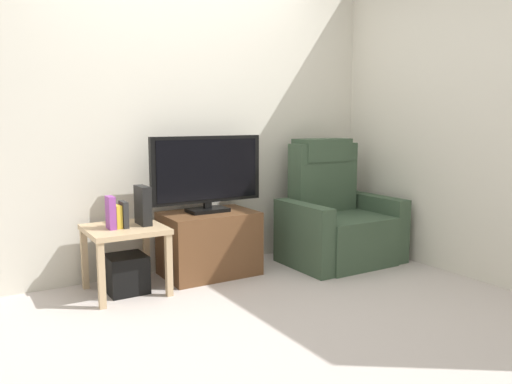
{
  "coord_description": "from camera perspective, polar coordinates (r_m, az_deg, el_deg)",
  "views": [
    {
      "loc": [
        -1.64,
        -2.82,
        1.26
      ],
      "look_at": [
        0.37,
        0.5,
        0.7
      ],
      "focal_mm": 35.75,
      "sensor_mm": 36.0,
      "label": 1
    }
  ],
  "objects": [
    {
      "name": "subwoofer_box",
      "position": [
        3.88,
        -14.31,
        -8.85
      ],
      "size": [
        0.28,
        0.28,
        0.28
      ],
      "primitive_type": "cube",
      "color": "black",
      "rests_on": "ground"
    },
    {
      "name": "book_middle",
      "position": [
        3.75,
        -15.21,
        -2.68
      ],
      "size": [
        0.04,
        0.1,
        0.17
      ],
      "primitive_type": "cube",
      "color": "gold",
      "rests_on": "side_table"
    },
    {
      "name": "wall_side",
      "position": [
        4.51,
        20.27,
        8.21
      ],
      "size": [
        0.06,
        4.48,
        2.6
      ],
      "primitive_type": "cube",
      "color": "beige",
      "rests_on": "ground"
    },
    {
      "name": "recliner_armchair",
      "position": [
        4.59,
        8.99,
        -3.04
      ],
      "size": [
        0.98,
        0.78,
        1.08
      ],
      "rotation": [
        0.0,
        0.0,
        -0.04
      ],
      "color": "#384C38",
      "rests_on": "ground"
    },
    {
      "name": "book_rightmost",
      "position": [
        3.76,
        -14.58,
        -2.45
      ],
      "size": [
        0.04,
        0.13,
        0.19
      ],
      "primitive_type": "cube",
      "color": "#262626",
      "rests_on": "side_table"
    },
    {
      "name": "side_table",
      "position": [
        3.81,
        -14.46,
        -4.95
      ],
      "size": [
        0.54,
        0.54,
        0.49
      ],
      "color": "tan",
      "rests_on": "ground"
    },
    {
      "name": "tv_stand",
      "position": [
        4.17,
        -5.26,
        -5.73
      ],
      "size": [
        0.74,
        0.49,
        0.51
      ],
      "color": "brown",
      "rests_on": "ground"
    },
    {
      "name": "book_leftmost",
      "position": [
        3.73,
        -15.95,
        -2.24
      ],
      "size": [
        0.05,
        0.11,
        0.23
      ],
      "primitive_type": "cube",
      "color": "purple",
      "rests_on": "side_table"
    },
    {
      "name": "ground_plane",
      "position": [
        3.5,
        -0.99,
        -12.9
      ],
      "size": [
        6.4,
        6.4,
        0.0
      ],
      "primitive_type": "plane",
      "color": "#BCB2AD"
    },
    {
      "name": "television",
      "position": [
        4.09,
        -5.48,
        2.24
      ],
      "size": [
        0.94,
        0.2,
        0.61
      ],
      "color": "black",
      "rests_on": "tv_stand"
    },
    {
      "name": "wall_back",
      "position": [
        4.28,
        -8.78,
        8.64
      ],
      "size": [
        6.4,
        0.06,
        2.6
      ],
      "primitive_type": "cube",
      "color": "beige",
      "rests_on": "ground"
    },
    {
      "name": "game_console",
      "position": [
        3.82,
        -12.54,
        -1.46
      ],
      "size": [
        0.07,
        0.2,
        0.29
      ],
      "primitive_type": "cube",
      "color": "black",
      "rests_on": "side_table"
    }
  ]
}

